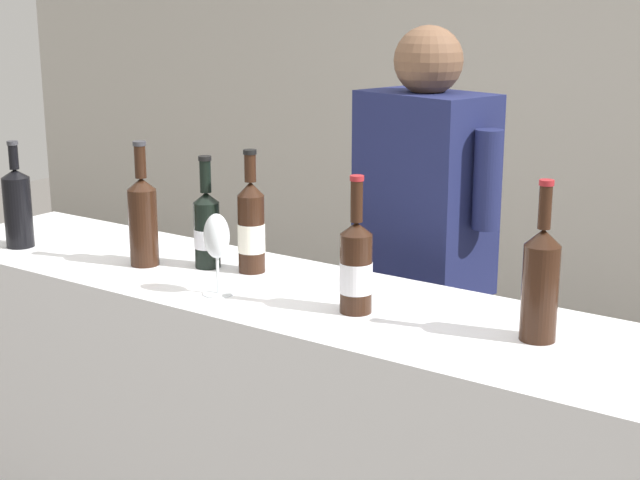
% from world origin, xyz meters
% --- Properties ---
extents(wall_back, '(8.00, 0.10, 2.80)m').
position_xyz_m(wall_back, '(0.00, 2.60, 1.40)').
color(wall_back, beige).
rests_on(wall_back, ground_plane).
extents(counter, '(2.33, 0.53, 1.02)m').
position_xyz_m(counter, '(0.00, 0.00, 0.51)').
color(counter, white).
rests_on(counter, ground_plane).
extents(wine_bottle_0, '(0.08, 0.08, 0.34)m').
position_xyz_m(wine_bottle_0, '(-0.12, 0.08, 1.15)').
color(wine_bottle_0, black).
rests_on(wine_bottle_0, counter).
extents(wine_bottle_1, '(0.08, 0.08, 0.33)m').
position_xyz_m(wine_bottle_1, '(0.30, -0.04, 1.13)').
color(wine_bottle_1, black).
rests_on(wine_bottle_1, counter).
extents(wine_bottle_2, '(0.08, 0.08, 0.32)m').
position_xyz_m(wine_bottle_2, '(-0.87, -0.11, 1.14)').
color(wine_bottle_2, black).
rests_on(wine_bottle_2, counter).
extents(wine_bottle_3, '(0.07, 0.07, 0.31)m').
position_xyz_m(wine_bottle_3, '(-0.25, 0.05, 1.13)').
color(wine_bottle_3, black).
rests_on(wine_bottle_3, counter).
extents(wine_bottle_4, '(0.08, 0.08, 0.35)m').
position_xyz_m(wine_bottle_4, '(-0.41, -0.04, 1.15)').
color(wine_bottle_4, black).
rests_on(wine_bottle_4, counter).
extents(wine_bottle_5, '(0.08, 0.08, 0.36)m').
position_xyz_m(wine_bottle_5, '(0.73, 0.03, 1.15)').
color(wine_bottle_5, black).
rests_on(wine_bottle_5, counter).
extents(wine_glass, '(0.08, 0.08, 0.21)m').
position_xyz_m(wine_glass, '(-0.07, -0.13, 1.16)').
color(wine_glass, silver).
rests_on(wine_glass, counter).
extents(person_server, '(0.53, 0.33, 1.68)m').
position_xyz_m(person_server, '(0.14, 0.59, 0.82)').
color(person_server, black).
rests_on(person_server, ground_plane).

